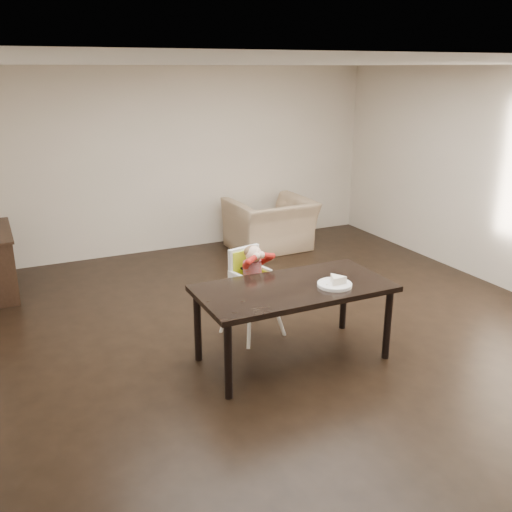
{
  "coord_description": "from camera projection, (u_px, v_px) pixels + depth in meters",
  "views": [
    {
      "loc": [
        -2.75,
        -4.68,
        2.66
      ],
      "look_at": [
        -0.45,
        0.14,
        0.9
      ],
      "focal_mm": 40.0,
      "sensor_mm": 36.0,
      "label": 1
    }
  ],
  "objects": [
    {
      "name": "armchair",
      "position": [
        270.0,
        216.0,
        8.64
      ],
      "size": [
        1.22,
        0.82,
        1.04
      ],
      "primitive_type": "imported",
      "rotation": [
        0.0,
        0.0,
        3.18
      ],
      "color": "tan",
      "rests_on": "ground"
    },
    {
      "name": "room_walls",
      "position": [
        305.0,
        158.0,
        5.39
      ],
      "size": [
        6.02,
        7.02,
        2.71
      ],
      "color": "beige",
      "rests_on": "ground"
    },
    {
      "name": "dining_table",
      "position": [
        294.0,
        294.0,
        5.28
      ],
      "size": [
        1.8,
        0.9,
        0.75
      ],
      "color": "black",
      "rests_on": "ground"
    },
    {
      "name": "plate",
      "position": [
        335.0,
        283.0,
        5.24
      ],
      "size": [
        0.42,
        0.42,
        0.09
      ],
      "rotation": [
        0.0,
        0.0,
        -0.37
      ],
      "color": "white",
      "rests_on": "dining_table"
    },
    {
      "name": "ground",
      "position": [
        300.0,
        335.0,
        5.97
      ],
      "size": [
        7.0,
        7.0,
        0.0
      ],
      "primitive_type": "plane",
      "color": "black",
      "rests_on": "ground"
    },
    {
      "name": "high_chair",
      "position": [
        251.0,
        272.0,
        5.8
      ],
      "size": [
        0.48,
        0.48,
        0.97
      ],
      "rotation": [
        0.0,
        0.0,
        0.22
      ],
      "color": "white",
      "rests_on": "ground"
    }
  ]
}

